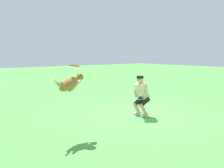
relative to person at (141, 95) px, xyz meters
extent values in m
plane|color=#4D9F42|center=(0.08, 0.00, -0.70)|extent=(60.00, 60.00, 0.00)
cube|color=silver|center=(0.02, -0.14, -0.65)|extent=(0.26, 0.10, 0.10)
cylinder|color=tan|center=(0.07, -0.13, -0.46)|extent=(0.15, 0.32, 0.37)
cylinder|color=black|center=(0.01, -0.12, -0.23)|extent=(0.20, 0.42, 0.37)
cube|color=silver|center=(-0.01, 0.14, -0.65)|extent=(0.26, 0.10, 0.10)
cylinder|color=tan|center=(0.04, 0.15, -0.46)|extent=(0.15, 0.32, 0.37)
cylinder|color=black|center=(-0.02, 0.12, -0.23)|extent=(0.20, 0.42, 0.37)
cube|color=beige|center=(-0.04, 0.00, 0.11)|extent=(0.45, 0.39, 0.58)
cylinder|color=beige|center=(0.01, -0.20, 0.17)|extent=(0.11, 0.15, 0.29)
cylinder|color=beige|center=(-0.04, 0.20, 0.17)|extent=(0.11, 0.15, 0.29)
cylinder|color=tan|center=(0.15, 0.24, -0.01)|extent=(0.30, 0.12, 0.19)
cylinder|color=tan|center=(0.05, -0.22, 0.01)|extent=(0.10, 0.15, 0.27)
sphere|color=tan|center=(0.06, 0.01, 0.47)|extent=(0.21, 0.21, 0.21)
cylinder|color=black|center=(0.06, 0.01, 0.56)|extent=(0.22, 0.22, 0.07)
cylinder|color=black|center=(0.16, 0.02, 0.53)|extent=(0.12, 0.12, 0.02)
ellipsoid|color=olive|center=(2.75, 0.37, 0.58)|extent=(0.68, 0.42, 0.44)
ellipsoid|color=beige|center=(2.60, 0.33, 0.56)|extent=(0.13, 0.19, 0.16)
sphere|color=olive|center=(2.38, 0.27, 0.72)|extent=(0.17, 0.17, 0.17)
cone|color=olive|center=(2.29, 0.25, 0.70)|extent=(0.11, 0.11, 0.09)
cone|color=olive|center=(2.39, 0.33, 0.79)|extent=(0.06, 0.06, 0.07)
cone|color=olive|center=(2.42, 0.22, 0.79)|extent=(0.06, 0.06, 0.07)
cylinder|color=beige|center=(2.57, 0.41, 0.54)|extent=(0.34, 0.16, 0.26)
cylinder|color=beige|center=(2.61, 0.25, 0.54)|extent=(0.34, 0.16, 0.26)
cylinder|color=olive|center=(2.90, 0.50, 0.54)|extent=(0.34, 0.16, 0.26)
cylinder|color=olive|center=(2.94, 0.34, 0.54)|extent=(0.34, 0.16, 0.26)
cylinder|color=beige|center=(3.11, 0.47, 0.63)|extent=(0.21, 0.10, 0.23)
cylinder|color=#E74910|center=(2.55, 0.30, 0.99)|extent=(0.33, 0.34, 0.08)
cylinder|color=#1A87E0|center=(0.27, 0.28, -0.09)|extent=(0.24, 0.23, 0.09)
camera|label=1|loc=(5.42, 5.40, 1.28)|focal=39.05mm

